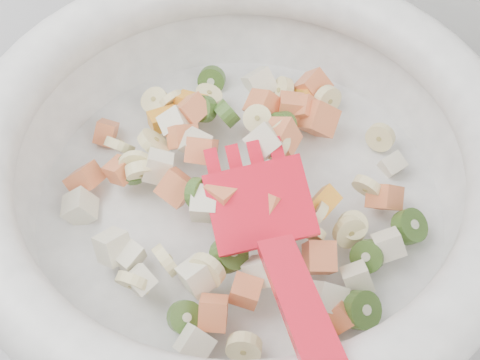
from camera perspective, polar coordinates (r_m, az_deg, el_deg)
The scene contains 2 objects.
counter at distance 0.99m, azimuth -7.80°, elevation -12.65°, with size 2.00×0.60×0.90m, color gray.
mixing_bowl at distance 0.49m, azimuth 0.02°, elevation 0.88°, with size 0.45×0.41×0.15m.
Camera 1 is at (0.35, 1.21, 1.35)m, focal length 50.00 mm.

